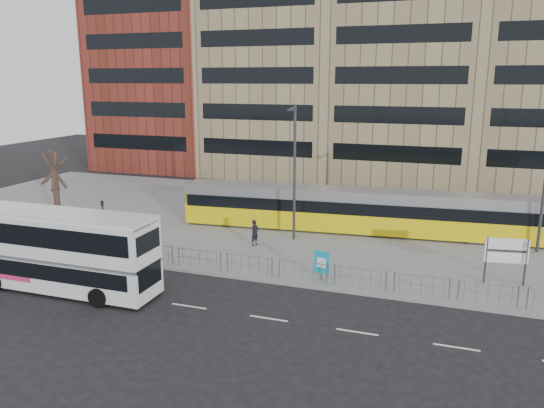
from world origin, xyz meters
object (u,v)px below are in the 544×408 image
(tram, at_px, (363,211))
(ad_panel, at_px, (321,263))
(traffic_light_west, at_px, (103,218))
(bare_tree, at_px, (52,148))
(pedestrian, at_px, (255,233))
(lamp_post_west, at_px, (294,168))
(double_decker_bus, at_px, (60,248))
(station_sign, at_px, (507,253))

(tram, xyz_separation_m, ad_panel, (-0.53, -9.64, -0.57))
(traffic_light_west, distance_m, bare_tree, 8.40)
(bare_tree, bearing_deg, ad_panel, -11.58)
(traffic_light_west, bearing_deg, pedestrian, 1.27)
(tram, xyz_separation_m, bare_tree, (-21.13, -5.42, 4.13))
(traffic_light_west, relative_size, lamp_post_west, 0.35)
(double_decker_bus, bearing_deg, tram, 49.40)
(double_decker_bus, height_order, tram, double_decker_bus)
(double_decker_bus, relative_size, tram, 0.40)
(bare_tree, bearing_deg, pedestrian, 0.68)
(lamp_post_west, bearing_deg, bare_tree, -172.67)
(lamp_post_west, bearing_deg, station_sign, -17.69)
(tram, relative_size, traffic_light_west, 8.20)
(ad_panel, bearing_deg, pedestrian, 151.05)
(tram, relative_size, lamp_post_west, 2.89)
(bare_tree, bearing_deg, station_sign, -3.46)
(station_sign, xyz_separation_m, lamp_post_west, (-12.52, 3.99, 3.06))
(pedestrian, xyz_separation_m, bare_tree, (-15.16, -0.18, 4.80))
(station_sign, distance_m, bare_tree, 29.96)
(station_sign, height_order, ad_panel, station_sign)
(station_sign, relative_size, bare_tree, 0.31)
(ad_panel, xyz_separation_m, pedestrian, (-5.43, 4.40, -0.10))
(bare_tree, bearing_deg, traffic_light_west, -28.62)
(ad_panel, bearing_deg, lamp_post_west, 128.44)
(pedestrian, relative_size, traffic_light_west, 0.53)
(pedestrian, bearing_deg, double_decker_bus, 165.57)
(double_decker_bus, distance_m, lamp_post_west, 14.86)
(ad_panel, relative_size, traffic_light_west, 0.51)
(double_decker_bus, distance_m, ad_panel, 13.32)
(double_decker_bus, xyz_separation_m, lamp_post_west, (8.69, 11.75, 2.71))
(pedestrian, bearing_deg, tram, -28.45)
(double_decker_bus, distance_m, traffic_light_west, 6.19)
(double_decker_bus, bearing_deg, lamp_post_west, 53.20)
(tram, height_order, ad_panel, tram)
(station_sign, xyz_separation_m, ad_panel, (-9.05, -2.43, -0.78))
(double_decker_bus, xyz_separation_m, ad_panel, (12.16, 5.32, -1.14))
(lamp_post_west, relative_size, bare_tree, 1.11)
(station_sign, distance_m, pedestrian, 14.65)
(pedestrian, xyz_separation_m, traffic_light_west, (-8.53, -3.80, 1.15))
(lamp_post_west, bearing_deg, ad_panel, -61.62)
(tram, height_order, pedestrian, tram)
(ad_panel, bearing_deg, station_sign, 25.09)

